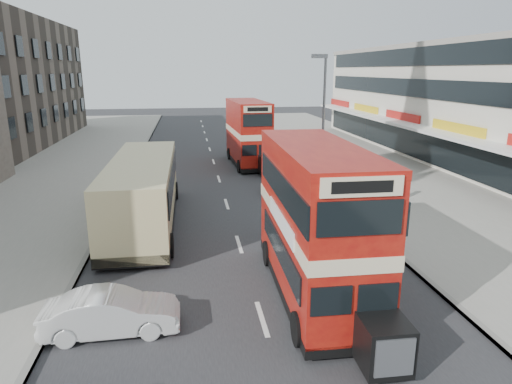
{
  "coord_description": "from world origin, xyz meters",
  "views": [
    {
      "loc": [
        -1.98,
        -9.77,
        7.18
      ],
      "look_at": [
        0.5,
        6.48,
        2.7
      ],
      "focal_mm": 31.51,
      "sensor_mm": 36.0,
      "label": 1
    }
  ],
  "objects_px": {
    "bus_second": "(248,133)",
    "car_right_b": "(287,160)",
    "car_right_a": "(304,180)",
    "car_right_c": "(258,140)",
    "car_left_front": "(112,313)",
    "pedestrian_far": "(296,140)",
    "street_lamp": "(323,109)",
    "pedestrian_near": "(388,186)",
    "coach": "(143,190)",
    "cyclist": "(283,163)",
    "bus_main": "(316,221)"
  },
  "relations": [
    {
      "from": "bus_second",
      "to": "car_right_b",
      "type": "height_order",
      "value": "bus_second"
    },
    {
      "from": "car_right_a",
      "to": "car_right_c",
      "type": "relative_size",
      "value": 1.19
    },
    {
      "from": "car_left_front",
      "to": "pedestrian_far",
      "type": "relative_size",
      "value": 2.25
    },
    {
      "from": "street_lamp",
      "to": "pedestrian_near",
      "type": "distance_m",
      "value": 6.97
    },
    {
      "from": "coach",
      "to": "street_lamp",
      "type": "bearing_deg",
      "value": 32.47
    },
    {
      "from": "car_left_front",
      "to": "car_right_b",
      "type": "height_order",
      "value": "car_left_front"
    },
    {
      "from": "car_right_b",
      "to": "cyclist",
      "type": "xyz_separation_m",
      "value": [
        -0.5,
        -1.14,
        0.03
      ]
    },
    {
      "from": "bus_second",
      "to": "car_right_c",
      "type": "relative_size",
      "value": 2.07
    },
    {
      "from": "coach",
      "to": "cyclist",
      "type": "height_order",
      "value": "coach"
    },
    {
      "from": "coach",
      "to": "cyclist",
      "type": "xyz_separation_m",
      "value": [
        8.99,
        10.4,
        -1.11
      ]
    },
    {
      "from": "bus_second",
      "to": "car_right_a",
      "type": "bearing_deg",
      "value": 102.05
    },
    {
      "from": "coach",
      "to": "car_left_front",
      "type": "distance_m",
      "value": 9.4
    },
    {
      "from": "bus_main",
      "to": "car_right_c",
      "type": "height_order",
      "value": "bus_main"
    },
    {
      "from": "bus_main",
      "to": "car_right_c",
      "type": "bearing_deg",
      "value": -94.23
    },
    {
      "from": "pedestrian_near",
      "to": "pedestrian_far",
      "type": "height_order",
      "value": "pedestrian_near"
    },
    {
      "from": "bus_main",
      "to": "coach",
      "type": "distance_m",
      "value": 10.07
    },
    {
      "from": "car_right_c",
      "to": "cyclist",
      "type": "distance_m",
      "value": 10.87
    },
    {
      "from": "car_right_b",
      "to": "pedestrian_near",
      "type": "bearing_deg",
      "value": 24.91
    },
    {
      "from": "coach",
      "to": "cyclist",
      "type": "bearing_deg",
      "value": 49.42
    },
    {
      "from": "car_left_front",
      "to": "pedestrian_near",
      "type": "xyz_separation_m",
      "value": [
        12.99,
        10.57,
        0.48
      ]
    },
    {
      "from": "car_right_a",
      "to": "car_right_c",
      "type": "height_order",
      "value": "car_right_a"
    },
    {
      "from": "bus_main",
      "to": "bus_second",
      "type": "bearing_deg",
      "value": -90.87
    },
    {
      "from": "bus_second",
      "to": "cyclist",
      "type": "height_order",
      "value": "bus_second"
    },
    {
      "from": "car_right_a",
      "to": "pedestrian_far",
      "type": "bearing_deg",
      "value": 163.7
    },
    {
      "from": "car_right_a",
      "to": "pedestrian_near",
      "type": "distance_m",
      "value": 5.17
    },
    {
      "from": "bus_main",
      "to": "car_right_a",
      "type": "distance_m",
      "value": 13.13
    },
    {
      "from": "cyclist",
      "to": "car_right_b",
      "type": "bearing_deg",
      "value": 58.14
    },
    {
      "from": "street_lamp",
      "to": "cyclist",
      "type": "height_order",
      "value": "street_lamp"
    },
    {
      "from": "car_left_front",
      "to": "street_lamp",
      "type": "bearing_deg",
      "value": -34.71
    },
    {
      "from": "pedestrian_near",
      "to": "car_right_b",
      "type": "bearing_deg",
      "value": -82.03
    },
    {
      "from": "car_left_front",
      "to": "pedestrian_far",
      "type": "height_order",
      "value": "pedestrian_far"
    },
    {
      "from": "coach",
      "to": "car_right_b",
      "type": "xyz_separation_m",
      "value": [
        9.5,
        11.54,
        -1.14
      ]
    },
    {
      "from": "bus_main",
      "to": "pedestrian_far",
      "type": "distance_m",
      "value": 27.5
    },
    {
      "from": "car_right_c",
      "to": "pedestrian_far",
      "type": "height_order",
      "value": "pedestrian_far"
    },
    {
      "from": "pedestrian_near",
      "to": "street_lamp",
      "type": "bearing_deg",
      "value": -78.52
    },
    {
      "from": "bus_main",
      "to": "car_right_c",
      "type": "relative_size",
      "value": 2.08
    },
    {
      "from": "car_right_a",
      "to": "pedestrian_far",
      "type": "height_order",
      "value": "pedestrian_far"
    },
    {
      "from": "car_right_c",
      "to": "pedestrian_near",
      "type": "distance_m",
      "value": 20.45
    },
    {
      "from": "bus_main",
      "to": "coach",
      "type": "height_order",
      "value": "bus_main"
    },
    {
      "from": "street_lamp",
      "to": "pedestrian_far",
      "type": "bearing_deg",
      "value": 84.02
    },
    {
      "from": "car_right_c",
      "to": "cyclist",
      "type": "xyz_separation_m",
      "value": [
        0.2,
        -10.86,
        -0.09
      ]
    },
    {
      "from": "car_right_a",
      "to": "pedestrian_far",
      "type": "relative_size",
      "value": 3.01
    },
    {
      "from": "car_right_a",
      "to": "car_right_c",
      "type": "xyz_separation_m",
      "value": [
        -0.28,
        16.56,
        -0.01
      ]
    },
    {
      "from": "street_lamp",
      "to": "car_right_a",
      "type": "height_order",
      "value": "street_lamp"
    },
    {
      "from": "car_right_a",
      "to": "cyclist",
      "type": "distance_m",
      "value": 5.69
    },
    {
      "from": "bus_second",
      "to": "bus_main",
      "type": "bearing_deg",
      "value": 85.41
    },
    {
      "from": "car_right_a",
      "to": "pedestrian_far",
      "type": "distance_m",
      "value": 14.46
    },
    {
      "from": "car_right_a",
      "to": "pedestrian_near",
      "type": "bearing_deg",
      "value": 42.89
    },
    {
      "from": "car_right_b",
      "to": "car_right_c",
      "type": "distance_m",
      "value": 9.75
    },
    {
      "from": "car_right_a",
      "to": "pedestrian_far",
      "type": "xyz_separation_m",
      "value": [
        2.89,
        14.16,
        0.26
      ]
    }
  ]
}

